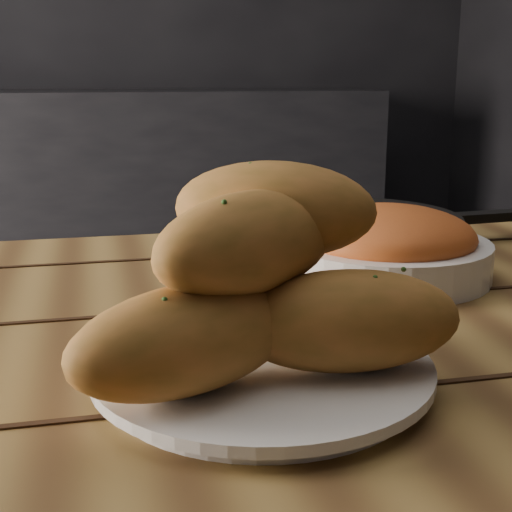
% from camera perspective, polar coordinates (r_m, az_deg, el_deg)
% --- Properties ---
extents(counter, '(2.80, 0.60, 0.90)m').
position_cam_1_polar(counter, '(2.99, -17.95, 3.77)').
color(counter, black).
rests_on(counter, ground).
extents(table, '(1.47, 0.88, 0.75)m').
position_cam_1_polar(table, '(0.62, -4.06, -16.04)').
color(table, olive).
rests_on(table, ground).
extents(plate, '(0.24, 0.24, 0.02)m').
position_cam_1_polar(plate, '(0.52, 0.50, -9.22)').
color(plate, white).
rests_on(plate, table).
extents(bread_rolls, '(0.28, 0.24, 0.14)m').
position_cam_1_polar(bread_rolls, '(0.50, 0.25, -1.97)').
color(bread_rolls, '#B76E32').
rests_on(bread_rolls, plate).
extents(skillet, '(0.41, 0.27, 0.05)m').
position_cam_1_polar(skillet, '(0.90, 7.64, 1.91)').
color(skillet, black).
rests_on(skillet, table).
extents(bowl, '(0.22, 0.22, 0.08)m').
position_cam_1_polar(bowl, '(0.79, 10.46, 0.77)').
color(bowl, white).
rests_on(bowl, table).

